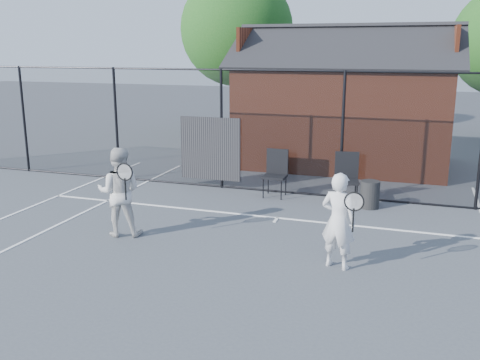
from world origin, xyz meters
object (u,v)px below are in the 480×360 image
(player_back, at_px, (119,192))
(chair_left, at_px, (347,179))
(clubhouse, at_px, (344,111))
(player_front, at_px, (338,221))
(chair_right, at_px, (275,174))
(waste_bin, at_px, (370,194))

(player_back, xyz_separation_m, chair_left, (3.79, 3.54, -0.28))
(clubhouse, height_order, player_back, clubhouse)
(chair_left, bearing_deg, player_back, -147.62)
(player_front, xyz_separation_m, chair_right, (-2.06, 3.80, -0.24))
(clubhouse, height_order, player_front, clubhouse)
(player_back, xyz_separation_m, waste_bin, (4.35, 3.32, -0.54))
(player_front, height_order, waste_bin, player_front)
(waste_bin, bearing_deg, player_back, -142.62)
(player_front, distance_m, chair_left, 3.82)
(chair_left, distance_m, waste_bin, 0.65)
(clubhouse, xyz_separation_m, player_front, (1.06, -8.20, -0.81))
(chair_left, bearing_deg, clubhouse, 88.40)
(clubhouse, bearing_deg, player_back, -111.28)
(clubhouse, distance_m, waste_bin, 4.96)
(waste_bin, bearing_deg, clubhouse, 105.21)
(player_front, height_order, chair_left, player_front)
(player_front, relative_size, chair_right, 1.44)
(player_back, bearing_deg, clubhouse, 68.72)
(clubhouse, distance_m, chair_right, 4.63)
(player_front, relative_size, player_back, 0.93)
(chair_left, xyz_separation_m, waste_bin, (0.56, -0.22, -0.26))
(player_back, relative_size, chair_right, 1.54)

